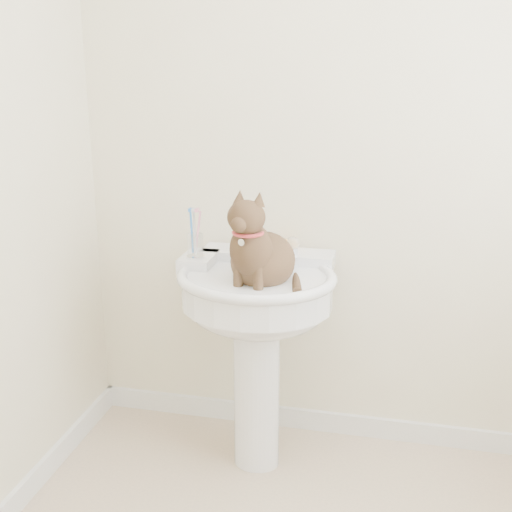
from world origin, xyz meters
The scene contains 7 objects.
wall_back centered at (0.00, 1.10, 1.25)m, with size 2.20×0.00×2.50m, color #EFE6C1, non-canonical shape.
baseboard_back centered at (0.00, 1.09, 0.04)m, with size 2.20×0.02×0.09m, color white.
pedestal_sink centered at (-0.33, 0.81, 0.65)m, with size 0.60×0.59×0.82m.
faucet centered at (-0.33, 0.96, 0.87)m, with size 0.28×0.12×0.14m.
soap_bar centered at (-0.27, 1.04, 0.84)m, with size 0.09×0.06×0.03m, color orange.
toothbrush_cup centered at (-0.57, 0.84, 0.87)m, with size 0.07×0.07×0.19m.
cat centered at (-0.30, 0.75, 0.88)m, with size 0.25×0.32×0.46m.
Camera 1 is at (0.16, -1.35, 1.53)m, focal length 45.00 mm.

